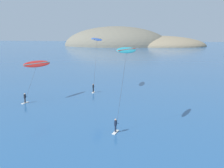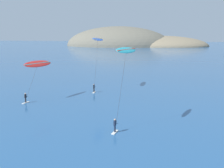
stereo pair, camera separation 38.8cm
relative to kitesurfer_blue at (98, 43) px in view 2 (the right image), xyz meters
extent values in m
ellipsoid|color=#6B6656|center=(-19.37, 166.60, -9.61)|extent=(82.96, 53.42, 30.65)
ellipsoid|color=#6B6656|center=(-24.13, 168.82, -9.61)|extent=(65.25, 43.12, 19.13)
ellipsoid|color=#84755B|center=(13.23, 170.25, -9.61)|extent=(74.20, 50.53, 16.04)
cube|color=silver|center=(-0.20, -2.78, -9.57)|extent=(0.47, 1.52, 0.08)
cylinder|color=black|center=(-0.20, -2.78, -9.13)|extent=(0.22, 0.22, 0.80)
cube|color=black|center=(-0.20, -2.78, -8.43)|extent=(0.22, 0.35, 0.60)
sphere|color=#9E7051|center=(-0.20, -2.78, -8.01)|extent=(0.22, 0.22, 0.22)
cylinder|color=black|center=(-0.18, -2.44, -8.55)|extent=(0.55, 0.08, 0.04)
ellipsoid|color=blue|center=(0.01, 0.20, 0.65)|extent=(2.03, 5.62, 0.70)
cylinder|color=gold|center=(0.01, 0.20, 0.70)|extent=(0.54, 5.24, 0.16)
cylinder|color=#333338|center=(-0.08, -1.12, -4.00)|extent=(0.22, 2.66, 9.10)
cube|color=silver|center=(-9.72, -12.59, -9.57)|extent=(0.81, 1.55, 0.08)
cylinder|color=black|center=(-9.72, -12.59, -9.13)|extent=(0.22, 0.22, 0.80)
cube|color=black|center=(-9.72, -12.59, -8.43)|extent=(0.32, 0.39, 0.60)
sphere|color=tan|center=(-9.72, -12.59, -8.01)|extent=(0.22, 0.22, 0.22)
cylinder|color=black|center=(-9.59, -12.26, -8.55)|extent=(0.52, 0.25, 0.04)
ellipsoid|color=red|center=(-8.52, -9.72, -3.30)|extent=(3.64, 6.16, 1.12)
cylinder|color=#23D6DB|center=(-8.52, -9.72, -3.25)|extent=(2.38, 5.41, 0.16)
cylinder|color=#333338|center=(-9.05, -10.99, -5.97)|extent=(1.09, 2.57, 5.16)
cube|color=silver|center=(7.23, -23.92, -9.57)|extent=(0.67, 1.55, 0.08)
cylinder|color=#192338|center=(7.23, -23.92, -9.13)|extent=(0.22, 0.22, 0.80)
cube|color=#192338|center=(7.23, -23.92, -8.43)|extent=(0.31, 0.39, 0.60)
sphere|color=tan|center=(7.23, -23.92, -8.01)|extent=(0.22, 0.22, 0.22)
cylinder|color=black|center=(7.35, -23.60, -8.55)|extent=(0.53, 0.23, 0.04)
ellipsoid|color=#23B2C6|center=(8.22, -21.33, 0.03)|extent=(2.78, 4.85, 0.80)
cylinder|color=#DB4C38|center=(8.22, -21.33, 0.08)|extent=(1.76, 4.26, 0.16)
cylinder|color=#333338|center=(7.78, -22.46, -4.31)|extent=(0.90, 2.30, 8.48)
camera|label=1|loc=(11.69, -55.43, 2.37)|focal=45.00mm
camera|label=2|loc=(12.08, -55.37, 2.37)|focal=45.00mm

